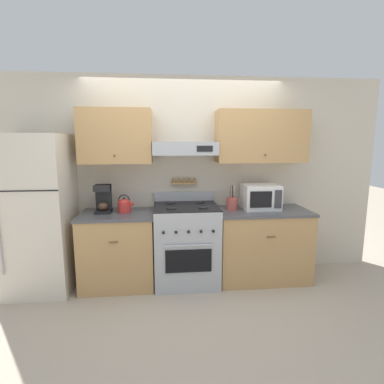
# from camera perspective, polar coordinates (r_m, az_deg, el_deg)

# --- Properties ---
(ground_plane) EXTENTS (16.00, 16.00, 0.00)m
(ground_plane) POSITION_cam_1_polar(r_m,az_deg,el_deg) (3.65, -0.67, -18.77)
(ground_plane) COLOR #B2A38E
(wall_back) EXTENTS (5.20, 0.46, 2.55)m
(wall_back) POSITION_cam_1_polar(r_m,az_deg,el_deg) (3.87, -0.76, 5.07)
(wall_back) COLOR beige
(wall_back) RESTS_ON ground_plane
(counter_left) EXTENTS (0.88, 0.68, 0.89)m
(counter_left) POSITION_cam_1_polar(r_m,az_deg,el_deg) (3.81, -13.84, -10.44)
(counter_left) COLOR tan
(counter_left) RESTS_ON ground_plane
(counter_right) EXTENTS (1.15, 0.68, 0.89)m
(counter_right) POSITION_cam_1_polar(r_m,az_deg,el_deg) (3.97, 13.04, -9.59)
(counter_right) COLOR tan
(counter_right) RESTS_ON ground_plane
(stove_range) EXTENTS (0.77, 0.71, 1.09)m
(stove_range) POSITION_cam_1_polar(r_m,az_deg,el_deg) (3.75, -1.12, -9.82)
(stove_range) COLOR #ADAFB5
(stove_range) RESTS_ON ground_plane
(refrigerator) EXTENTS (0.70, 0.72, 1.82)m
(refrigerator) POSITION_cam_1_polar(r_m,az_deg,el_deg) (3.88, -27.11, -3.77)
(refrigerator) COLOR beige
(refrigerator) RESTS_ON ground_plane
(tea_kettle) EXTENTS (0.20, 0.16, 0.22)m
(tea_kettle) POSITION_cam_1_polar(r_m,az_deg,el_deg) (3.69, -12.76, -2.43)
(tea_kettle) COLOR red
(tea_kettle) RESTS_ON counter_left
(coffee_maker) EXTENTS (0.18, 0.20, 0.33)m
(coffee_maker) POSITION_cam_1_polar(r_m,az_deg,el_deg) (3.74, -16.55, -1.21)
(coffee_maker) COLOR black
(coffee_maker) RESTS_ON counter_left
(microwave) EXTENTS (0.44, 0.37, 0.31)m
(microwave) POSITION_cam_1_polar(r_m,az_deg,el_deg) (3.86, 12.91, -0.89)
(microwave) COLOR white
(microwave) RESTS_ON counter_right
(utensil_crock) EXTENTS (0.14, 0.14, 0.31)m
(utensil_crock) POSITION_cam_1_polar(r_m,az_deg,el_deg) (3.76, 7.60, -2.17)
(utensil_crock) COLOR #B24C42
(utensil_crock) RESTS_ON counter_right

